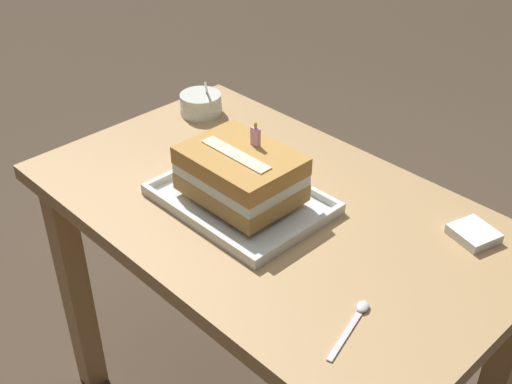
{
  "coord_description": "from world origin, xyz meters",
  "views": [
    {
      "loc": [
        0.78,
        -0.8,
        1.53
      ],
      "look_at": [
        -0.02,
        -0.02,
        0.77
      ],
      "focal_mm": 45.81,
      "sensor_mm": 36.0,
      "label": 1
    }
  ],
  "objects_px": {
    "birthday_cake": "(241,174)",
    "napkin_pile": "(474,234)",
    "bowl_stack": "(201,104)",
    "foil_tray": "(241,201)",
    "serving_spoon_near_tray": "(357,317)"
  },
  "relations": [
    {
      "from": "birthday_cake",
      "to": "napkin_pile",
      "type": "distance_m",
      "value": 0.48
    },
    {
      "from": "bowl_stack",
      "to": "napkin_pile",
      "type": "height_order",
      "value": "bowl_stack"
    },
    {
      "from": "foil_tray",
      "to": "birthday_cake",
      "type": "xyz_separation_m",
      "value": [
        -0.0,
        0.0,
        0.07
      ]
    },
    {
      "from": "foil_tray",
      "to": "birthday_cake",
      "type": "bearing_deg",
      "value": 90.0
    },
    {
      "from": "birthday_cake",
      "to": "serving_spoon_near_tray",
      "type": "relative_size",
      "value": 1.56
    },
    {
      "from": "napkin_pile",
      "to": "bowl_stack",
      "type": "bearing_deg",
      "value": -177.14
    },
    {
      "from": "foil_tray",
      "to": "napkin_pile",
      "type": "relative_size",
      "value": 3.56
    },
    {
      "from": "serving_spoon_near_tray",
      "to": "bowl_stack",
      "type": "bearing_deg",
      "value": 158.52
    },
    {
      "from": "birthday_cake",
      "to": "bowl_stack",
      "type": "height_order",
      "value": "birthday_cake"
    },
    {
      "from": "bowl_stack",
      "to": "serving_spoon_near_tray",
      "type": "relative_size",
      "value": 0.74
    },
    {
      "from": "foil_tray",
      "to": "serving_spoon_near_tray",
      "type": "xyz_separation_m",
      "value": [
        0.38,
        -0.09,
        -0.0
      ]
    },
    {
      "from": "bowl_stack",
      "to": "napkin_pile",
      "type": "relative_size",
      "value": 1.12
    },
    {
      "from": "bowl_stack",
      "to": "napkin_pile",
      "type": "bearing_deg",
      "value": 2.86
    },
    {
      "from": "birthday_cake",
      "to": "napkin_pile",
      "type": "bearing_deg",
      "value": 31.36
    },
    {
      "from": "foil_tray",
      "to": "bowl_stack",
      "type": "relative_size",
      "value": 3.18
    }
  ]
}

